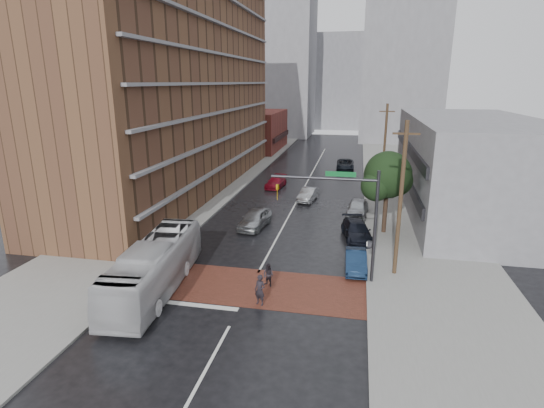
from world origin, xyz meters
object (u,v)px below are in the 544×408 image
Objects in this scene: transit_bus at (155,267)px; pedestrian_a at (260,290)px; car_travel_a at (255,219)px; car_parked_mid at (357,231)px; pedestrian_b at (268,275)px; car_parked_near at (356,261)px; car_travel_c at (276,182)px; suv_travel at (345,164)px; car_travel_b at (308,195)px; car_parked_far at (357,208)px.

transit_bus is 6.60m from pedestrian_a.
car_travel_a is 8.72m from car_parked_mid.
pedestrian_b reaches higher than car_parked_near.
transit_bus is 7.36× the size of pedestrian_b.
transit_bus is 16.27m from car_parked_mid.
pedestrian_a is at bearing -9.60° from transit_bus.
suv_travel is (7.73, 12.69, 0.08)m from car_travel_c.
car_parked_near is at bearing -88.58° from suv_travel.
transit_bus reaches higher than car_travel_b.
car_travel_c is at bearing 139.55° from car_parked_far.
pedestrian_a is 22.30m from car_travel_b.
pedestrian_a is 0.35× the size of suv_travel.
pedestrian_a is at bearing -75.35° from car_travel_c.
car_travel_a is at bearing 162.00° from car_parked_mid.
car_parked_far is (5.17, -4.48, 0.12)m from car_travel_b.
car_parked_near is 5.88m from car_parked_mid.
car_parked_mid reaches higher than car_travel_c.
pedestrian_a is at bearing -101.89° from car_parked_far.
car_travel_c is at bearing 101.80° from car_travel_a.
suv_travel is at bearing 70.76° from transit_bus.
car_parked_far is at bearing 50.49° from transit_bus.
car_travel_c is (-1.00, 14.65, -0.16)m from car_travel_a.
car_travel_b is at bearing 105.42° from car_parked_mid.
car_parked_far is at bearing 79.48° from car_parked_mid.
car_travel_c is at bearing 80.20° from transit_bus.
suv_travel is at bearing 109.88° from pedestrian_b.
pedestrian_b is (6.55, 1.81, -0.78)m from transit_bus.
transit_bus reaches higher than pedestrian_b.
car_parked_far reaches higher than car_parked_near.
car_travel_c is 13.64m from car_parked_far.
car_parked_near is at bearing 58.45° from pedestrian_b.
suv_travel reaches higher than car_parked_near.
car_travel_a reaches higher than car_parked_mid.
suv_travel is 1.33× the size of car_parked_near.
car_parked_near is (5.24, 5.79, -0.26)m from pedestrian_a.
car_parked_mid is (1.92, -28.47, -0.00)m from suv_travel.
car_travel_b is at bearing -102.11° from suv_travel.
car_travel_a is 1.01× the size of car_parked_far.
car_travel_c is 0.89× the size of car_parked_mid.
suv_travel is 28.53m from car_parked_mid.
pedestrian_a reaches higher than car_parked_near.
pedestrian_b is 37.97m from suv_travel.
transit_bus is at bearing -89.03° from car_travel_c.
suv_travel is (3.33, 40.14, -0.18)m from pedestrian_a.
suv_travel is at bearing 84.05° from car_travel_a.
car_travel_b reaches higher than car_travel_c.
pedestrian_a is 1.21× the size of pedestrian_b.
car_parked_near is at bearing 67.65° from pedestrian_a.
car_parked_mid is at bearing 85.62° from pedestrian_b.
pedestrian_a is 12.80m from car_parked_mid.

